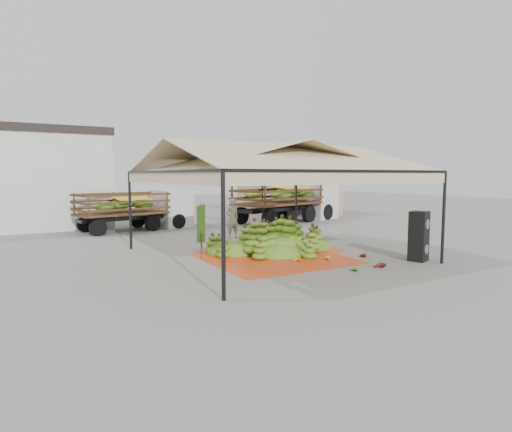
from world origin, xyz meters
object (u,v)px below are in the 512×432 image
truck_right (291,196)px  truck_left (140,206)px  vendor (232,219)px  banana_heap (274,235)px  speaker_stack (419,236)px

truck_right → truck_left: bearing=159.9°
vendor → truck_right: 8.01m
banana_heap → speaker_stack: speaker_stack is taller
vendor → speaker_stack: bearing=108.2°
speaker_stack → truck_left: bearing=93.6°
banana_heap → truck_right: 10.43m
speaker_stack → vendor: size_ratio=0.92×
vendor → truck_left: 5.94m
truck_left → truck_right: truck_right is taller
speaker_stack → banana_heap: bearing=105.2°
banana_heap → truck_right: truck_right is taller
banana_heap → speaker_stack: bearing=-55.0°
truck_left → truck_right: size_ratio=0.78×
banana_heap → vendor: size_ratio=2.90×
vendor → truck_right: size_ratio=0.23×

